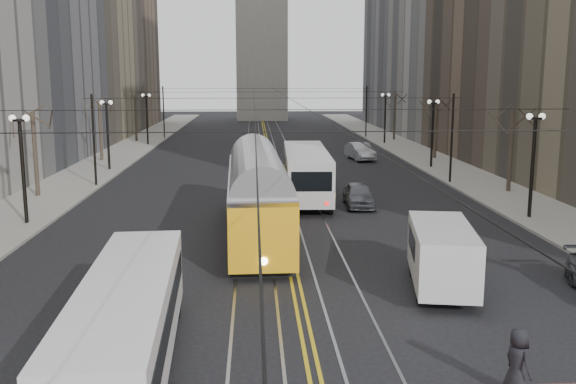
{
  "coord_description": "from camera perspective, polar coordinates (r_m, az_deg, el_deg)",
  "views": [
    {
      "loc": [
        -1.55,
        -16.04,
        7.85
      ],
      "look_at": [
        -0.12,
        10.68,
        3.0
      ],
      "focal_mm": 40.0,
      "sensor_mm": 36.0,
      "label": 1
    }
  ],
  "objects": [
    {
      "name": "street_trees",
      "position": [
        51.57,
        -1.32,
        4.65
      ],
      "size": [
        31.68,
        53.28,
        5.6
      ],
      "color": "#382D23",
      "rests_on": "ground"
    },
    {
      "name": "sidewalk_left",
      "position": [
        62.99,
        -15.38,
        2.81
      ],
      "size": [
        5.0,
        140.0,
        0.15
      ],
      "primitive_type": "cube",
      "color": "gray",
      "rests_on": "ground"
    },
    {
      "name": "sidewalk_right",
      "position": [
        63.72,
        12.04,
        3.04
      ],
      "size": [
        5.0,
        140.0,
        0.15
      ],
      "primitive_type": "cube",
      "color": "gray",
      "rests_on": "ground"
    },
    {
      "name": "trolley_wires",
      "position": [
        51.06,
        -1.31,
        5.69
      ],
      "size": [
        25.96,
        120.0,
        6.6
      ],
      "color": "black",
      "rests_on": "ground"
    },
    {
      "name": "sedan_grey",
      "position": [
        39.22,
        6.31,
        -0.25
      ],
      "size": [
        1.93,
        4.38,
        1.47
      ],
      "primitive_type": "imported",
      "rotation": [
        0.0,
        0.0,
        -0.05
      ],
      "color": "#474A4F",
      "rests_on": "ground"
    },
    {
      "name": "sedan_silver",
      "position": [
        61.27,
        6.42,
        3.61
      ],
      "size": [
        2.42,
        5.12,
        1.62
      ],
      "primitive_type": "imported",
      "rotation": [
        0.0,
        0.0,
        0.15
      ],
      "color": "#A0A3A7",
      "rests_on": "ground"
    },
    {
      "name": "streetcar",
      "position": [
        31.5,
        -2.75,
        -0.95
      ],
      "size": [
        3.12,
        14.72,
        3.45
      ],
      "primitive_type": "cube",
      "rotation": [
        0.0,
        0.0,
        0.03
      ],
      "color": "#F5AD15",
      "rests_on": "ground"
    },
    {
      "name": "pedestrian_a",
      "position": [
        17.38,
        19.74,
        -14.02
      ],
      "size": [
        0.77,
        0.97,
        1.73
      ],
      "primitive_type": "imported",
      "rotation": [
        0.0,
        0.0,
        1.86
      ],
      "color": "black",
      "rests_on": "crosswalk_band"
    },
    {
      "name": "ground",
      "position": [
        17.93,
        2.3,
        -15.7
      ],
      "size": [
        260.0,
        260.0,
        0.0
      ],
      "primitive_type": "plane",
      "color": "black",
      "rests_on": "ground"
    },
    {
      "name": "lamp_posts",
      "position": [
        45.1,
        -1.07,
        3.84
      ],
      "size": [
        27.6,
        57.2,
        5.6
      ],
      "color": "black",
      "rests_on": "ground"
    },
    {
      "name": "rear_bus",
      "position": [
        41.43,
        1.62,
        1.57
      ],
      "size": [
        3.01,
        12.21,
        3.17
      ],
      "primitive_type": "cube",
      "rotation": [
        0.0,
        0.0,
        -0.03
      ],
      "color": "silver",
      "rests_on": "ground"
    },
    {
      "name": "cargo_van",
      "position": [
        24.49,
        13.5,
        -5.76
      ],
      "size": [
        2.99,
        5.74,
        2.42
      ],
      "primitive_type": "cube",
      "rotation": [
        0.0,
        0.0,
        -0.17
      ],
      "color": "silver",
      "rests_on": "ground"
    },
    {
      "name": "transit_bus",
      "position": [
        17.64,
        -14.07,
        -11.74
      ],
      "size": [
        2.78,
        10.77,
        2.67
      ],
      "primitive_type": "cube",
      "rotation": [
        0.0,
        0.0,
        0.05
      ],
      "color": "silver",
      "rests_on": "ground"
    },
    {
      "name": "centre_lines",
      "position": [
        61.57,
        -1.59,
        2.95
      ],
      "size": [
        0.42,
        130.0,
        0.01
      ],
      "primitive_type": "cube",
      "color": "gold",
      "rests_on": "ground"
    },
    {
      "name": "streetcar_rails",
      "position": [
        61.57,
        -1.59,
        2.95
      ],
      "size": [
        4.8,
        130.0,
        0.02
      ],
      "primitive_type": "cube",
      "color": "gray",
      "rests_on": "ground"
    }
  ]
}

